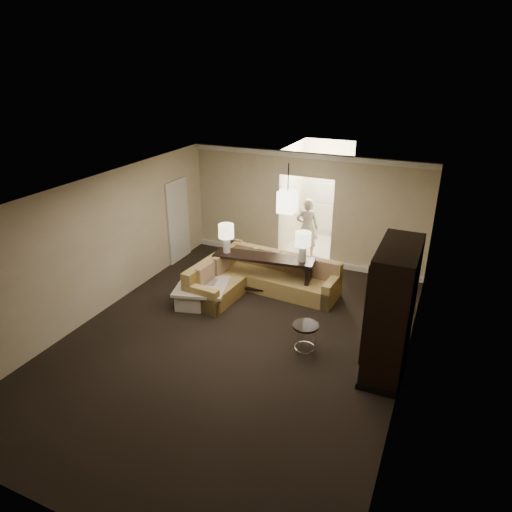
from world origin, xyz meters
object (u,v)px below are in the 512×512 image
at_px(sectional_sofa, 258,279).
at_px(person, 307,225).
at_px(armoire, 391,313).
at_px(coffee_table, 202,294).
at_px(console_table, 263,271).
at_px(drink_table, 305,333).

height_order(sectional_sofa, person, person).
xyz_separation_m(armoire, person, (-2.71, 3.97, -0.19)).
bearing_deg(person, armoire, 110.42).
height_order(coffee_table, armoire, armoire).
bearing_deg(console_table, coffee_table, -142.13).
height_order(console_table, person, person).
height_order(console_table, armoire, armoire).
height_order(sectional_sofa, coffee_table, sectional_sofa).
bearing_deg(coffee_table, armoire, -9.57).
relative_size(armoire, drink_table, 3.89).
bearing_deg(armoire, console_table, 150.46).
distance_m(console_table, drink_table, 2.43).
bearing_deg(console_table, armoire, -37.28).
xyz_separation_m(console_table, person, (0.25, 2.29, 0.37)).
bearing_deg(coffee_table, console_table, 45.61).
bearing_deg(person, drink_table, 94.04).
relative_size(sectional_sofa, drink_table, 5.08).
distance_m(sectional_sofa, drink_table, 2.43).
bearing_deg(armoire, drink_table, -173.44).
relative_size(sectional_sofa, person, 1.65).
relative_size(console_table, person, 1.29).
distance_m(sectional_sofa, coffee_table, 1.29).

